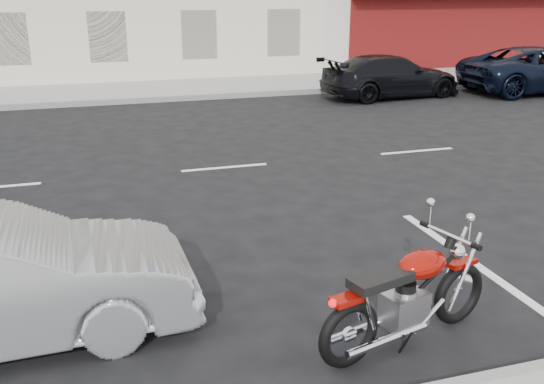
{
  "coord_description": "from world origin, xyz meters",
  "views": [
    {
      "loc": [
        -4.29,
        -10.52,
        3.2
      ],
      "look_at": [
        -2.25,
        -3.81,
        0.8
      ],
      "focal_mm": 40.0,
      "sensor_mm": 36.0,
      "label": 1
    }
  ],
  "objects": [
    {
      "name": "ground",
      "position": [
        0.0,
        0.0,
        0.0
      ],
      "size": [
        120.0,
        120.0,
        0.0
      ],
      "primitive_type": "plane",
      "color": "black",
      "rests_on": "ground"
    },
    {
      "name": "sidewalk_far",
      "position": [
        -5.0,
        8.7,
        0.07
      ],
      "size": [
        80.0,
        3.4,
        0.15
      ],
      "primitive_type": "cube",
      "color": "gray",
      "rests_on": "ground"
    },
    {
      "name": "curb_far",
      "position": [
        -5.0,
        7.0,
        0.08
      ],
      "size": [
        80.0,
        0.12,
        0.16
      ],
      "primitive_type": "cube",
      "color": "gray",
      "rests_on": "ground"
    },
    {
      "name": "fire_hydrant",
      "position": [
        12.0,
        8.5,
        0.53
      ],
      "size": [
        0.2,
        0.2,
        0.72
      ],
      "color": "beige",
      "rests_on": "sidewalk_far"
    },
    {
      "name": "motorcycle",
      "position": [
        -0.95,
        -5.96,
        0.46
      ],
      "size": [
        1.98,
        0.82,
        1.01
      ],
      "rotation": [
        0.0,
        0.0,
        0.26
      ],
      "color": "black",
      "rests_on": "ground"
    },
    {
      "name": "suv_far",
      "position": [
        9.3,
        5.26,
        0.7
      ],
      "size": [
        5.08,
        2.43,
        1.4
      ],
      "primitive_type": "imported",
      "rotation": [
        0.0,
        0.0,
        1.55
      ],
      "color": "black",
      "rests_on": "ground"
    },
    {
      "name": "car_far",
      "position": [
        4.4,
        5.81,
        0.62
      ],
      "size": [
        4.44,
        2.16,
        1.25
      ],
      "primitive_type": "imported",
      "rotation": [
        0.0,
        0.0,
        1.67
      ],
      "color": "black",
      "rests_on": "ground"
    }
  ]
}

